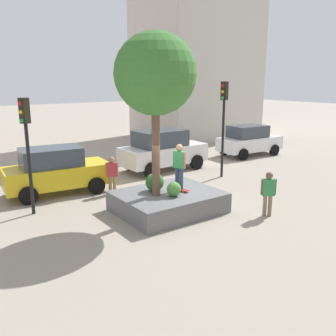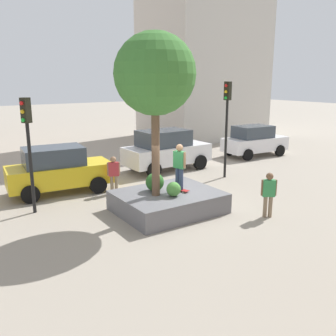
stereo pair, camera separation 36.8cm
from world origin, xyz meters
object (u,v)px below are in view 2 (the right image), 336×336
object	(u,v)px
traffic_light_corner	(227,113)
bystander_watching	(269,192)
sedan_parked	(254,141)
passerby_with_bag	(114,172)
police_car	(166,150)
traffic_light_median	(28,135)
planter_ledge	(168,202)
taxi_cab	(58,170)
plaza_tree	(155,75)
skateboarder	(179,163)
skateboard	(179,189)

from	to	relation	value
traffic_light_corner	bystander_watching	distance (m)	5.80
sedan_parked	passerby_with_bag	size ratio (longest dim) A/B	2.65
sedan_parked	passerby_with_bag	xyz separation A→B (m)	(-10.58, -2.18, -0.05)
police_car	traffic_light_median	xyz separation A→B (m)	(-7.46, -2.70, 1.73)
planter_ledge	traffic_light_median	distance (m)	5.40
taxi_cab	police_car	bearing A→B (deg)	7.89
planter_ledge	police_car	size ratio (longest dim) A/B	0.77
police_car	traffic_light_corner	xyz separation A→B (m)	(1.56, -2.83, 2.03)
traffic_light_corner	taxi_cab	bearing A→B (deg)	165.04
bystander_watching	sedan_parked	bearing A→B (deg)	46.14
plaza_tree	skateboarder	size ratio (longest dim) A/B	3.32
skateboard	taxi_cab	bearing A→B (deg)	123.68
taxi_cab	sedan_parked	xyz separation A→B (m)	(12.47, 0.81, -0.03)
traffic_light_median	passerby_with_bag	bearing A→B (deg)	8.39
taxi_cab	bystander_watching	world-z (taller)	taxi_cab
skateboard	traffic_light_corner	bearing A→B (deg)	29.13
sedan_parked	skateboarder	bearing A→B (deg)	-150.65
skateboarder	traffic_light_median	xyz separation A→B (m)	(-4.52, 2.64, 1.06)
bystander_watching	planter_ledge	bearing A→B (deg)	137.01
plaza_tree	traffic_light_median	distance (m)	4.83
skateboard	sedan_parked	size ratio (longest dim) A/B	0.20
police_car	bystander_watching	xyz separation A→B (m)	(-0.81, -7.65, -0.16)
planter_ledge	plaza_tree	size ratio (longest dim) A/B	0.65
traffic_light_corner	sedan_parked	bearing A→B (deg)	29.55
skateboarder	sedan_parked	xyz separation A→B (m)	(9.46, 5.32, -0.78)
police_car	bystander_watching	distance (m)	7.69
skateboarder	skateboard	bearing A→B (deg)	-53.13
plaza_tree	traffic_light_median	xyz separation A→B (m)	(-3.55, 2.58, -2.01)
planter_ledge	taxi_cab	size ratio (longest dim) A/B	0.81
plaza_tree	traffic_light_corner	xyz separation A→B (m)	(5.46, 2.45, -1.71)
skateboard	traffic_light_corner	distance (m)	5.65
traffic_light_corner	passerby_with_bag	size ratio (longest dim) A/B	2.89
skateboarder	police_car	xyz separation A→B (m)	(2.94, 5.34, -0.67)
planter_ledge	sedan_parked	size ratio (longest dim) A/B	0.85
police_car	bystander_watching	size ratio (longest dim) A/B	2.90
taxi_cab	police_car	distance (m)	6.00
skateboarder	traffic_light_median	size ratio (longest dim) A/B	0.40
plaza_tree	passerby_with_bag	distance (m)	4.98
skateboard	police_car	distance (m)	6.10
passerby_with_bag	traffic_light_median	bearing A→B (deg)	-171.61
planter_ledge	traffic_light_median	world-z (taller)	traffic_light_median
skateboard	taxi_cab	size ratio (longest dim) A/B	0.19
passerby_with_bag	planter_ledge	bearing A→B (deg)	-77.39
taxi_cab	police_car	world-z (taller)	police_car
police_car	traffic_light_corner	bearing A→B (deg)	-61.15
planter_ledge	skateboarder	world-z (taller)	skateboarder
skateboard	planter_ledge	bearing A→B (deg)	169.59
traffic_light_corner	traffic_light_median	size ratio (longest dim) A/B	1.12
taxi_cab	sedan_parked	world-z (taller)	taxi_cab
skateboard	passerby_with_bag	xyz separation A→B (m)	(-1.12, 3.14, 0.14)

